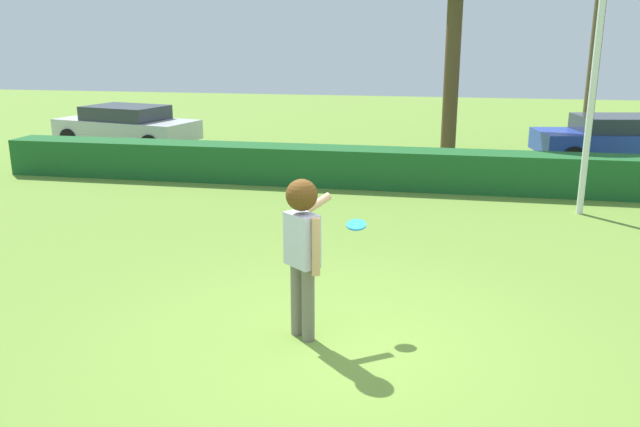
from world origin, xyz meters
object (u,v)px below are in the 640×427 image
Objects in this scene: lamppost at (597,48)px; parked_car_blue at (620,138)px; parked_car_silver at (127,125)px; frisbee at (356,225)px; person at (303,238)px.

parked_car_blue is at bearing 70.44° from lamppost.
lamppost is 1.23× the size of parked_car_blue.
lamppost is 1.21× the size of parked_car_silver.
frisbee is at bearing -116.53° from parked_car_blue.
lamppost reaches higher than person.
parked_car_blue is (5.88, 11.36, -0.46)m from person.
parked_car_silver is at bearing 124.90° from person.
person is at bearing -130.48° from frisbee.
person is 0.76m from frisbee.
parked_car_blue is (13.70, 0.14, 0.00)m from parked_car_silver.
parked_car_blue is (5.38, 10.78, -0.47)m from frisbee.
parked_car_blue is at bearing 63.47° from frisbee.
lamppost reaches higher than parked_car_silver.
person is at bearing -55.10° from parked_car_silver.
person is 0.33× the size of lamppost.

